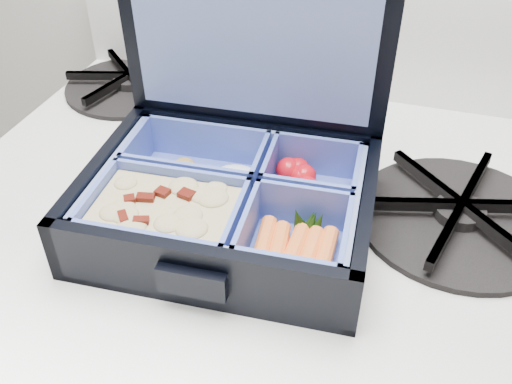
% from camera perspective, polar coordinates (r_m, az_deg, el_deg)
% --- Properties ---
extents(bento_box, '(0.27, 0.21, 0.06)m').
position_cam_1_polar(bento_box, '(0.51, -2.71, -1.00)').
color(bento_box, black).
rests_on(bento_box, stove).
extents(burner_grate, '(0.24, 0.24, 0.03)m').
position_cam_1_polar(burner_grate, '(0.56, 19.74, -1.69)').
color(burner_grate, black).
rests_on(burner_grate, stove).
extents(burner_grate_rear, '(0.21, 0.21, 0.02)m').
position_cam_1_polar(burner_grate_rear, '(0.77, -12.46, 10.74)').
color(burner_grate_rear, black).
rests_on(burner_grate_rear, stove).
extents(fork, '(0.09, 0.17, 0.01)m').
position_cam_1_polar(fork, '(0.64, 4.83, 4.53)').
color(fork, '#B4B4B4').
rests_on(fork, stove).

